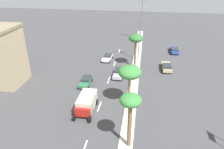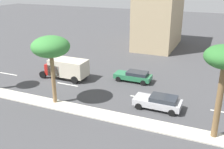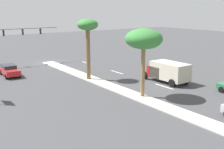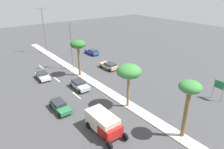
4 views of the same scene
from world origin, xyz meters
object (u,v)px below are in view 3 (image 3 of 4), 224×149
Objects in this scene: palm_tree_mid at (88,29)px; box_truck at (167,71)px; sedan_red_mid at (10,70)px; palm_tree_inboard at (144,40)px.

box_truck is at bearing 138.04° from palm_tree_mid.
palm_tree_mid is 11.99m from sedan_red_mid.
palm_tree_mid is 1.70× the size of sedan_red_mid.
sedan_red_mid is (8.14, -16.84, -4.95)m from palm_tree_inboard.
box_truck is (-6.33, -2.74, -4.38)m from palm_tree_inboard.
palm_tree_mid reaches higher than box_truck.
box_truck is at bearing -156.61° from palm_tree_inboard.
palm_tree_mid is 1.10× the size of palm_tree_inboard.
palm_tree_mid is at bearing -85.18° from palm_tree_inboard.
palm_tree_inboard is at bearing 94.82° from palm_tree_mid.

